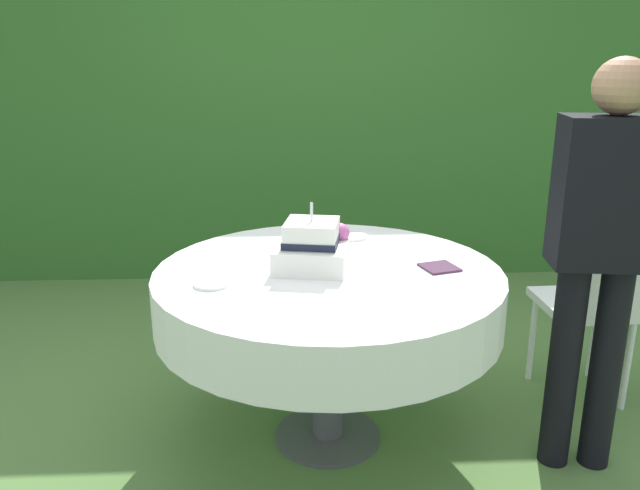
% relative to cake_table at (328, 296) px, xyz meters
% --- Properties ---
extents(ground_plane, '(20.00, 20.00, 0.00)m').
position_rel_cake_table_xyz_m(ground_plane, '(0.00, 0.00, -0.66)').
color(ground_plane, '#547A3D').
extents(foliage_hedge, '(6.20, 0.64, 2.55)m').
position_rel_cake_table_xyz_m(foliage_hedge, '(0.00, 2.39, 0.62)').
color(foliage_hedge, '#336628').
rests_on(foliage_hedge, ground_plane).
extents(cake_table, '(1.40, 1.40, 0.77)m').
position_rel_cake_table_xyz_m(cake_table, '(0.00, 0.00, 0.00)').
color(cake_table, '#4C4C51').
rests_on(cake_table, ground_plane).
extents(wedding_cake, '(0.33, 0.33, 0.27)m').
position_rel_cake_table_xyz_m(wedding_cake, '(-0.06, 0.03, 0.20)').
color(wedding_cake, white).
rests_on(wedding_cake, cake_table).
extents(serving_plate_near, '(0.13, 0.13, 0.01)m').
position_rel_cake_table_xyz_m(serving_plate_near, '(-0.45, -0.16, 0.12)').
color(serving_plate_near, white).
rests_on(serving_plate_near, cake_table).
extents(serving_plate_far, '(0.15, 0.15, 0.01)m').
position_rel_cake_table_xyz_m(serving_plate_far, '(0.14, 0.45, 0.12)').
color(serving_plate_far, white).
rests_on(serving_plate_far, cake_table).
extents(napkin_stack, '(0.17, 0.17, 0.01)m').
position_rel_cake_table_xyz_m(napkin_stack, '(0.45, -0.01, 0.12)').
color(napkin_stack, '#4C2D47').
rests_on(napkin_stack, cake_table).
extents(garden_chair, '(0.41, 0.41, 0.89)m').
position_rel_cake_table_xyz_m(garden_chair, '(1.23, 0.24, -0.12)').
color(garden_chair, white).
rests_on(garden_chair, ground_plane).
extents(standing_person, '(0.38, 0.25, 1.60)m').
position_rel_cake_table_xyz_m(standing_person, '(0.99, -0.22, 0.27)').
color(standing_person, black).
rests_on(standing_person, ground_plane).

